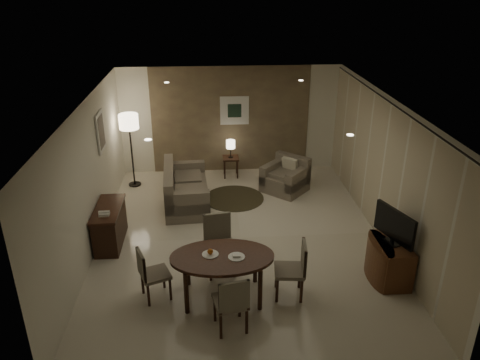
{
  "coord_description": "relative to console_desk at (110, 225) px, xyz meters",
  "views": [
    {
      "loc": [
        -0.59,
        -7.89,
        4.77
      ],
      "look_at": [
        0.0,
        0.2,
        1.15
      ],
      "focal_mm": 35.0,
      "sensor_mm": 36.0,
      "label": 1
    }
  ],
  "objects": [
    {
      "name": "taupe_accent",
      "position": [
        2.49,
        3.48,
        0.98
      ],
      "size": [
        3.96,
        0.03,
        2.7
      ],
      "primitive_type": "cube",
      "color": "#7F6F4F",
      "rests_on": "wall_back"
    },
    {
      "name": "sofa",
      "position": [
        1.39,
        1.55,
        0.06
      ],
      "size": [
        1.91,
        1.04,
        0.87
      ],
      "primitive_type": null,
      "rotation": [
        0.0,
        0.0,
        1.63
      ],
      "color": "gray",
      "rests_on": "floor"
    },
    {
      "name": "telephone",
      "position": [
        0.0,
        -0.3,
        0.43
      ],
      "size": [
        0.2,
        0.14,
        0.09
      ],
      "primitive_type": null,
      "color": "white",
      "rests_on": "console_desk"
    },
    {
      "name": "art_back_frame",
      "position": [
        2.59,
        3.46,
        1.23
      ],
      "size": [
        0.72,
        0.03,
        0.72
      ],
      "primitive_type": "cube",
      "color": "silver",
      "rests_on": "wall_back"
    },
    {
      "name": "napkin",
      "position": [
        2.29,
        -1.83,
        0.42
      ],
      "size": [
        0.12,
        0.08,
        0.03
      ],
      "primitive_type": "cube",
      "color": "white",
      "rests_on": "plate_b"
    },
    {
      "name": "dining_table",
      "position": [
        2.07,
        -1.78,
        0.0
      ],
      "size": [
        1.62,
        1.01,
        0.76
      ],
      "primitive_type": null,
      "color": "#402014",
      "rests_on": "floor"
    },
    {
      "name": "fruit_apple",
      "position": [
        1.89,
        -1.73,
        0.45
      ],
      "size": [
        0.09,
        0.09,
        0.09
      ],
      "primitive_type": "sphere",
      "color": "#B65614",
      "rests_on": "plate_a"
    },
    {
      "name": "plate_a",
      "position": [
        1.89,
        -1.73,
        0.39
      ],
      "size": [
        0.26,
        0.26,
        0.02
      ],
      "primitive_type": "cylinder",
      "color": "white",
      "rests_on": "dining_table"
    },
    {
      "name": "art_left_canvas",
      "position": [
        -0.21,
        1.2,
        1.48
      ],
      "size": [
        0.01,
        0.46,
        0.64
      ],
      "primitive_type": "cube",
      "color": "gray",
      "rests_on": "wall_left"
    },
    {
      "name": "art_left_frame",
      "position": [
        -0.23,
        1.2,
        1.48
      ],
      "size": [
        0.03,
        0.6,
        0.8
      ],
      "primitive_type": "cube",
      "color": "silver",
      "rests_on": "wall_left"
    },
    {
      "name": "curtain_rod",
      "position": [
        5.17,
        0.0,
        2.27
      ],
      "size": [
        0.03,
        6.8,
        0.03
      ],
      "primitive_type": "cylinder",
      "rotation": [
        1.57,
        0.0,
        0.0
      ],
      "color": "black",
      "rests_on": "wall_right"
    },
    {
      "name": "round_rug",
      "position": [
        2.46,
        1.75,
        -0.37
      ],
      "size": [
        1.37,
        1.37,
        0.01
      ],
      "primitive_type": "cylinder",
      "color": "#3C3722",
      "rests_on": "floor"
    },
    {
      "name": "downlight_fl",
      "position": [
        1.09,
        1.8,
        2.31
      ],
      "size": [
        0.1,
        0.1,
        0.01
      ],
      "primitive_type": "cylinder",
      "color": "white",
      "rests_on": "ceiling"
    },
    {
      "name": "downlight_nr",
      "position": [
        3.89,
        -1.8,
        2.31
      ],
      "size": [
        0.1,
        0.1,
        0.01
      ],
      "primitive_type": "cylinder",
      "color": "white",
      "rests_on": "ceiling"
    },
    {
      "name": "side_table",
      "position": [
        2.46,
        3.05,
        -0.12
      ],
      "size": [
        0.4,
        0.4,
        0.51
      ],
      "primitive_type": null,
      "color": "black",
      "rests_on": "floor"
    },
    {
      "name": "plate_b",
      "position": [
        2.29,
        -1.83,
        0.39
      ],
      "size": [
        0.26,
        0.26,
        0.02
      ],
      "primitive_type": "cylinder",
      "color": "white",
      "rests_on": "dining_table"
    },
    {
      "name": "chair_far",
      "position": [
        2.05,
        -1.11,
        0.14
      ],
      "size": [
        0.57,
        0.57,
        1.02
      ],
      "primitive_type": null,
      "rotation": [
        0.0,
        0.0,
        0.16
      ],
      "color": "gray",
      "rests_on": "floor"
    },
    {
      "name": "room_shell",
      "position": [
        2.49,
        0.4,
        0.98
      ],
      "size": [
        5.5,
        7.0,
        2.7
      ],
      "color": "beige",
      "rests_on": "ground"
    },
    {
      "name": "chair_left",
      "position": [
        1.02,
        -1.71,
        0.06
      ],
      "size": [
        0.55,
        0.55,
        0.88
      ],
      "primitive_type": null,
      "rotation": [
        0.0,
        0.0,
        1.94
      ],
      "color": "gray",
      "rests_on": "floor"
    },
    {
      "name": "chair_near",
      "position": [
        2.15,
        -2.5,
        0.1
      ],
      "size": [
        0.54,
        0.54,
        0.95
      ],
      "primitive_type": null,
      "rotation": [
        0.0,
        0.0,
        3.34
      ],
      "color": "gray",
      "rests_on": "floor"
    },
    {
      "name": "floor_lamp",
      "position": [
        0.09,
        2.67,
        0.52
      ],
      "size": [
        0.45,
        0.45,
        1.78
      ],
      "primitive_type": null,
      "color": "#FFE5B7",
      "rests_on": "floor"
    },
    {
      "name": "downlight_fr",
      "position": [
        3.89,
        1.8,
        2.31
      ],
      "size": [
        0.1,
        0.1,
        0.01
      ],
      "primitive_type": "cylinder",
      "color": "white",
      "rests_on": "ceiling"
    },
    {
      "name": "chair_right",
      "position": [
        3.12,
        -1.82,
        0.1
      ],
      "size": [
        0.51,
        0.51,
        0.95
      ],
      "primitive_type": null,
      "rotation": [
        0.0,
        0.0,
        -1.68
      ],
      "color": "gray",
      "rests_on": "floor"
    },
    {
      "name": "console_desk",
      "position": [
        0.0,
        0.0,
        0.0
      ],
      "size": [
        0.48,
        1.2,
        0.75
      ],
      "primitive_type": null,
      "color": "#402014",
      "rests_on": "floor"
    },
    {
      "name": "flat_tv",
      "position": [
        4.87,
        -1.5,
        0.65
      ],
      "size": [
        0.36,
        0.85,
        0.6
      ],
      "primitive_type": null,
      "rotation": [
        0.0,
        0.0,
        0.35
      ],
      "color": "black",
      "rests_on": "tv_cabinet"
    },
    {
      "name": "art_back_canvas",
      "position": [
        2.59,
        3.44,
        1.23
      ],
      "size": [
        0.34,
        0.01,
        0.34
      ],
      "primitive_type": "cube",
      "color": "black",
      "rests_on": "wall_back"
    },
    {
      "name": "curtain_wall",
      "position": [
        5.17,
        0.0,
        0.95
      ],
      "size": [
        0.08,
        6.7,
        2.58
      ],
      "primitive_type": null,
      "color": "beige",
      "rests_on": "wall_right"
    },
    {
      "name": "tv_cabinet",
      "position": [
        4.89,
        -1.5,
        -0.03
      ],
      "size": [
        0.48,
        0.9,
        0.7
      ],
      "primitive_type": null,
      "color": "brown",
      "rests_on": "floor"
    },
    {
      "name": "table_lamp",
      "position": [
        2.46,
        3.05,
        0.38
      ],
      "size": [
        0.22,
        0.22,
        0.5
      ],
      "primitive_type": null,
      "color": "#FFEAC1",
      "rests_on": "side_table"
    },
    {
      "name": "armchair",
      "position": [
        3.69,
        2.07,
        0.03
      ],
      "size": [
        1.24,
        1.24,
        0.8
      ],
      "primitive_type": null,
      "rotation": [
        0.0,
        0.0,
        -0.74
      ],
      "color": "gray",
      "rests_on": "floor"
    },
    {
      "name": "downlight_nl",
      "position": [
        1.09,
        -1.8,
        2.31
      ],
      "size": [
        0.1,
        0.1,
        0.01
      ],
      "primitive_type": "cylinder",
      "color": "white",
      "rests_on": "ceiling"
    }
  ]
}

